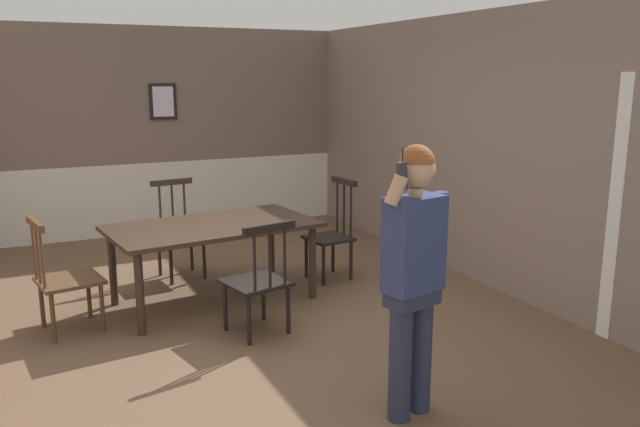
% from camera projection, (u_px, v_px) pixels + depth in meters
% --- Properties ---
extents(ground_plane, '(7.85, 7.85, 0.00)m').
position_uv_depth(ground_plane, '(242.00, 321.00, 5.47)').
color(ground_plane, brown).
extents(room_back_partition, '(5.20, 0.17, 2.69)m').
position_uv_depth(room_back_partition, '(152.00, 136.00, 8.35)').
color(room_back_partition, '#756056').
rests_on(room_back_partition, ground_plane).
extents(room_right_partition, '(0.13, 7.13, 2.69)m').
position_uv_depth(room_right_partition, '(489.00, 151.00, 6.27)').
color(room_right_partition, gray).
rests_on(room_right_partition, ground_plane).
extents(dining_table, '(1.95, 1.24, 0.74)m').
position_uv_depth(dining_table, '(213.00, 232.00, 5.81)').
color(dining_table, '#38281E').
rests_on(dining_table, ground_plane).
extents(chair_near_window, '(0.55, 0.55, 0.96)m').
position_uv_depth(chair_near_window, '(259.00, 280.00, 5.12)').
color(chair_near_window, black).
rests_on(chair_near_window, ground_plane).
extents(chair_by_doorway, '(0.47, 0.47, 1.04)m').
position_uv_depth(chair_by_doorway, '(332.00, 234.00, 6.54)').
color(chair_by_doorway, black).
rests_on(chair_by_doorway, ground_plane).
extents(chair_at_table_head, '(0.49, 0.49, 1.01)m').
position_uv_depth(chair_at_table_head, '(179.00, 232.00, 6.60)').
color(chair_at_table_head, '#2D2319').
rests_on(chair_at_table_head, ground_plane).
extents(chair_opposite_corner, '(0.56, 0.56, 0.97)m').
position_uv_depth(chair_opposite_corner, '(64.00, 278.00, 5.17)').
color(chair_opposite_corner, '#513823').
rests_on(chair_opposite_corner, ground_plane).
extents(person_figure, '(0.51, 0.28, 1.69)m').
position_uv_depth(person_figure, '(414.00, 266.00, 3.77)').
color(person_figure, '#282E49').
rests_on(person_figure, ground_plane).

